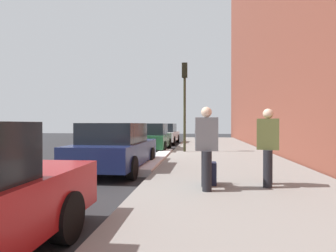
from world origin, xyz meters
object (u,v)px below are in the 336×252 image
Objects in this scene: parked_car_green at (151,137)px; pedestrian_brown_coat at (198,129)px; parked_car_white at (164,134)px; traffic_light_pole at (185,92)px; pedestrian_grey_coat at (206,145)px; rolling_suitcase at (211,173)px; pedestrian_olive_coat at (268,145)px; parked_car_navy at (116,147)px.

parked_car_green is 2.55× the size of pedestrian_brown_coat.
parked_car_green is at bearing 179.68° from parked_car_white.
pedestrian_brown_coat is 12.64m from traffic_light_pole.
rolling_suitcase is (0.45, -0.12, -0.65)m from pedestrian_grey_coat.
pedestrian_olive_coat is 7.77m from traffic_light_pole.
traffic_light_pole reaches higher than pedestrian_olive_coat.
parked_car_green is at bearing 16.90° from pedestrian_grey_coat.
parked_car_navy is 6.29m from parked_car_green.
parked_car_navy is at bearing 179.77° from parked_car_white.
pedestrian_olive_coat is 0.39× the size of traffic_light_pole.
pedestrian_grey_coat reaches higher than rolling_suitcase.
pedestrian_brown_coat is 19.66m from rolling_suitcase.
parked_car_green is 2.47× the size of pedestrian_grey_coat.
parked_car_green is 2.50× the size of pedestrian_olive_coat.
parked_car_navy is 1.01× the size of parked_car_green.
parked_car_navy is at bearing 158.98° from traffic_light_pole.
parked_car_white is 2.77× the size of pedestrian_grey_coat.
parked_car_green reaches higher than rolling_suitcase.
pedestrian_grey_coat is 7.94m from traffic_light_pole.
rolling_suitcase is (0.00, 1.22, -0.64)m from pedestrian_olive_coat.
parked_car_navy is 0.90× the size of parked_car_white.
parked_car_navy is 11.73m from parked_car_white.
rolling_suitcase is (-13.97, -2.81, -0.36)m from parked_car_white.
pedestrian_grey_coat is 1.99× the size of rolling_suitcase.
parked_car_navy and parked_car_green have the same top height.
pedestrian_brown_coat is at bearing -12.40° from parked_car_green.
pedestrian_grey_coat is (-14.42, -2.70, 0.29)m from parked_car_white.
pedestrian_brown_coat is 1.93× the size of rolling_suitcase.
pedestrian_olive_coat is at bearing -118.79° from parked_car_navy.
parked_car_green is 4.92× the size of rolling_suitcase.
pedestrian_olive_coat reaches higher than parked_car_white.
parked_car_white is at bearing 15.27° from traffic_light_pole.
pedestrian_brown_coat is at bearing -2.58° from traffic_light_pole.
pedestrian_brown_coat is (20.10, 0.28, -0.03)m from pedestrian_grey_coat.
rolling_suitcase is (-7.18, -0.96, -2.65)m from traffic_light_pole.
parked_car_green is 0.89× the size of parked_car_white.
pedestrian_grey_coat reaches higher than pedestrian_olive_coat.
rolling_suitcase is at bearing -128.05° from parked_car_navy.
pedestrian_brown_coat is at bearing 0.81° from pedestrian_grey_coat.
traffic_light_pole is 5.04× the size of rolling_suitcase.
parked_car_green is 5.44m from parked_car_white.
traffic_light_pole reaches higher than parked_car_green.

